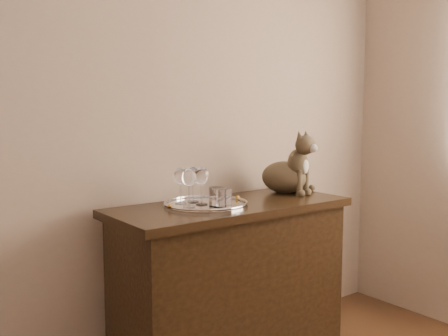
# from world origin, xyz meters

# --- Properties ---
(wall_back) EXTENTS (4.00, 0.10, 2.70)m
(wall_back) POSITION_xyz_m (0.00, 2.25, 1.35)
(wall_back) COLOR tan
(wall_back) RESTS_ON ground
(sideboard) EXTENTS (1.20, 0.50, 0.85)m
(sideboard) POSITION_xyz_m (0.60, 1.94, 0.42)
(sideboard) COLOR black
(sideboard) RESTS_ON ground
(tray) EXTENTS (0.40, 0.40, 0.01)m
(tray) POSITION_xyz_m (0.47, 1.97, 0.85)
(tray) COLOR silver
(tray) RESTS_ON sideboard
(wine_glass_a) EXTENTS (0.07, 0.07, 0.17)m
(wine_glass_a) POSITION_xyz_m (0.38, 2.05, 0.94)
(wine_glass_a) COLOR white
(wine_glass_a) RESTS_ON tray
(wine_glass_b) EXTENTS (0.07, 0.07, 0.17)m
(wine_glass_b) POSITION_xyz_m (0.45, 2.04, 0.94)
(wine_glass_b) COLOR white
(wine_glass_b) RESTS_ON tray
(wine_glass_c) EXTENTS (0.07, 0.07, 0.18)m
(wine_glass_c) POSITION_xyz_m (0.37, 1.95, 0.95)
(wine_glass_c) COLOR silver
(wine_glass_c) RESTS_ON tray
(wine_glass_d) EXTENTS (0.07, 0.07, 0.18)m
(wine_glass_d) POSITION_xyz_m (0.44, 1.96, 0.95)
(wine_glass_d) COLOR silver
(wine_glass_d) RESTS_ON tray
(tumbler_a) EXTENTS (0.07, 0.07, 0.08)m
(tumbler_a) POSITION_xyz_m (0.52, 1.88, 0.90)
(tumbler_a) COLOR silver
(tumbler_a) RESTS_ON tray
(tumbler_b) EXTENTS (0.08, 0.08, 0.09)m
(tumbler_b) POSITION_xyz_m (0.47, 1.88, 0.90)
(tumbler_b) COLOR silver
(tumbler_b) RESTS_ON tray
(cat) EXTENTS (0.40, 0.38, 0.35)m
(cat) POSITION_xyz_m (1.04, 2.02, 1.02)
(cat) COLOR #4F402F
(cat) RESTS_ON sideboard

